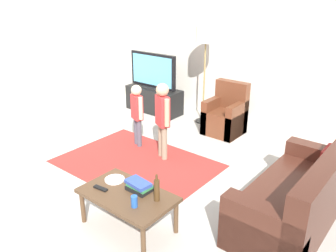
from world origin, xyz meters
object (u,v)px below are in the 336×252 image
Objects in this scene: tv at (153,71)px; floor_lamp at (206,40)px; couch at (301,200)px; child_near_tv at (137,110)px; tv_remote at (101,188)px; child_center at (163,114)px; plate at (115,179)px; coffee_table at (128,197)px; tv_stand at (154,100)px; armchair at (226,117)px; bottle at (157,190)px; soda_can at (134,201)px; book_stack at (139,186)px.

tv is 1.32m from floor_lamp.
child_near_tv is (-2.76, 0.34, 0.32)m from couch.
floor_lamp is at bearing 8.90° from tv.
tv reaches higher than tv_remote.
plate is at bearing -71.34° from child_center.
child_center is at bearing 117.28° from coffee_table.
tv_stand is 1.18× the size of child_near_tv.
child_center reaches higher than tv_remote.
coffee_table is (-1.39, -1.23, 0.08)m from couch.
armchair is at bearing 88.49° from tv_remote.
tv reaches higher than coffee_table.
tv_remote is at bearing -159.86° from bottle.
soda_can is (0.50, 0.00, 0.05)m from tv_remote.
book_stack is at bearing 66.46° from coffee_table.
child_center reaches higher than book_stack.
plate is at bearing 180.00° from bottle.
armchair is at bearing -1.32° from tv_stand.
floor_lamp is at bearing 7.83° from tv_stand.
armchair is at bearing -17.42° from floor_lamp.
floor_lamp reaches higher than coffee_table.
tv_stand is at bearing 90.00° from tv.
bottle reaches higher than coffee_table.
book_stack is (1.42, -1.45, -0.14)m from child_near_tv.
plate is at bearing -74.50° from floor_lamp.
child_center is 1.61m from book_stack.
tv_stand is 4.03m from couch.
bottle is at bearing -4.92° from book_stack.
coffee_table is (0.77, -1.49, -0.32)m from child_center.
tv is at bearing 122.49° from child_near_tv.
coffee_table is at bearing -52.79° from tv.
floor_lamp is (-0.61, 0.19, 1.25)m from armchair.
tv_remote is 0.77× the size of plate.
child_center is (0.37, -1.63, -0.85)m from floor_lamp.
tv_stand is at bearing 124.06° from plate.
tv_remote is at bearing -57.38° from child_near_tv.
tv_stand is at bearing -172.17° from floor_lamp.
tv_stand is 1.69m from child_near_tv.
bottle reaches higher than soda_can.
book_stack is at bearing -78.28° from armchair.
soda_can is (0.22, -0.12, 0.11)m from coffee_table.
floor_lamp is (1.10, 0.17, 0.70)m from tv.
tv_remote is at bearing -84.88° from plate.
child_center is 1.71m from coffee_table.
tv is 3.79× the size of book_stack.
child_near_tv reaches higher than couch.
tv_stand is at bearing 154.39° from couch.
armchair is (-1.92, 1.70, 0.01)m from couch.
armchair is at bearing 94.64° from plate.
tv_stand reaches higher than tv_remote.
floor_lamp reaches higher than armchair.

